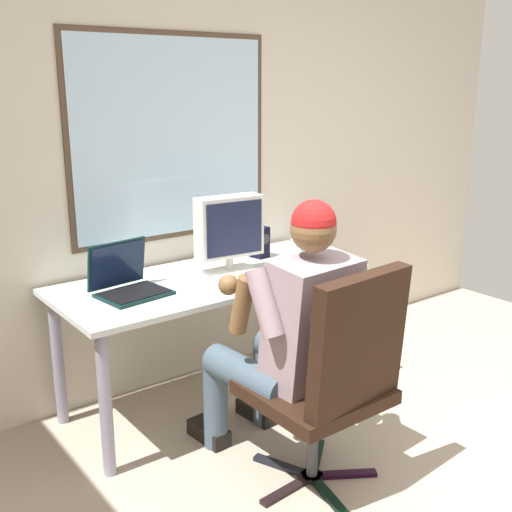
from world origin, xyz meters
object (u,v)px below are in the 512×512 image
(person_seated, at_px, (289,332))
(wine_glass, at_px, (297,248))
(laptop, at_px, (126,280))
(coffee_mug, at_px, (317,257))
(crt_monitor, at_px, (229,230))
(desk_speaker, at_px, (260,242))
(desk, at_px, (212,293))
(office_chair, at_px, (336,372))

(person_seated, xyz_separation_m, wine_glass, (0.52, 0.55, 0.19))
(person_seated, height_order, laptop, person_seated)
(coffee_mug, bearing_deg, wine_glass, 169.73)
(crt_monitor, distance_m, desk_speaker, 0.38)
(person_seated, bearing_deg, wine_glass, 46.69)
(desk, xyz_separation_m, laptop, (-0.48, 0.03, 0.16))
(office_chair, xyz_separation_m, desk_speaker, (0.47, 1.13, 0.25))
(office_chair, distance_m, wine_glass, 1.01)
(desk, relative_size, office_chair, 1.62)
(laptop, xyz_separation_m, desk_speaker, (0.91, 0.12, 0.03))
(wine_glass, bearing_deg, coffee_mug, -10.27)
(office_chair, distance_m, crt_monitor, 1.08)
(desk_speaker, bearing_deg, crt_monitor, -155.10)
(crt_monitor, relative_size, laptop, 1.19)
(person_seated, xyz_separation_m, crt_monitor, (0.17, 0.71, 0.31))
(wine_glass, height_order, coffee_mug, wine_glass)
(desk, height_order, person_seated, person_seated)
(crt_monitor, bearing_deg, office_chair, -99.08)
(wine_glass, distance_m, desk_speaker, 0.30)
(person_seated, height_order, wine_glass, person_seated)
(wine_glass, xyz_separation_m, coffee_mug, (0.13, -0.02, -0.07))
(office_chair, relative_size, coffee_mug, 11.03)
(desk, bearing_deg, coffee_mug, -16.58)
(crt_monitor, xyz_separation_m, wine_glass, (0.35, -0.15, -0.12))
(crt_monitor, bearing_deg, desk, 179.77)
(laptop, xyz_separation_m, wine_glass, (0.94, -0.18, 0.05))
(desk_speaker, relative_size, coffee_mug, 1.96)
(person_seated, bearing_deg, coffee_mug, 39.03)
(office_chair, bearing_deg, person_seated, 93.53)
(desk, relative_size, desk_speaker, 9.11)
(desk, distance_m, office_chair, 0.99)
(crt_monitor, relative_size, wine_glass, 2.55)
(coffee_mug, bearing_deg, office_chair, -128.13)
(desk, distance_m, desk_speaker, 0.50)
(person_seated, relative_size, desk_speaker, 7.00)
(desk_speaker, xyz_separation_m, coffee_mug, (0.16, -0.32, -0.04))
(laptop, height_order, coffee_mug, laptop)
(office_chair, distance_m, coffee_mug, 1.05)
(laptop, bearing_deg, office_chair, -66.61)
(office_chair, xyz_separation_m, person_seated, (-0.02, 0.28, 0.09))
(office_chair, relative_size, desk_speaker, 5.62)
(laptop, height_order, wine_glass, laptop)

